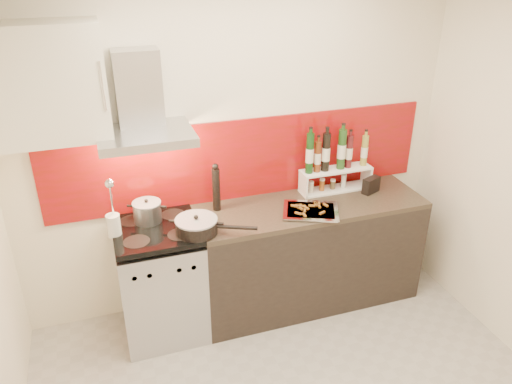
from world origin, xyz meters
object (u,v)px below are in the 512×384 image
object	(u,v)px
pepper_mill	(216,188)
saute_pan	(197,226)
range_stove	(161,282)
counter	(308,252)
stock_pot	(147,212)
baking_tray	(311,211)

from	to	relation	value
pepper_mill	saute_pan	bearing A→B (deg)	-125.58
range_stove	counter	bearing A→B (deg)	0.23
stock_pot	saute_pan	world-z (taller)	stock_pot
range_stove	baking_tray	size ratio (longest dim) A/B	1.81
baking_tray	counter	bearing A→B (deg)	65.03
range_stove	baking_tray	distance (m)	1.24
range_stove	counter	distance (m)	1.20
counter	saute_pan	size ratio (longest dim) A/B	3.33
counter	baking_tray	size ratio (longest dim) A/B	3.59
saute_pan	pepper_mill	bearing A→B (deg)	54.42
stock_pot	pepper_mill	xyz separation A→B (m)	(0.52, 0.03, 0.10)
range_stove	stock_pot	distance (m)	0.56
baking_tray	saute_pan	bearing A→B (deg)	-178.08
counter	pepper_mill	bearing A→B (deg)	168.90
range_stove	saute_pan	distance (m)	0.61
stock_pot	baking_tray	bearing A→B (deg)	-11.50
pepper_mill	baking_tray	world-z (taller)	pepper_mill
range_stove	counter	world-z (taller)	range_stove
counter	stock_pot	distance (m)	1.35
range_stove	stock_pot	bearing A→B (deg)	107.75
saute_pan	baking_tray	size ratio (longest dim) A/B	1.08
saute_pan	pepper_mill	xyz separation A→B (m)	(0.21, 0.30, 0.12)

